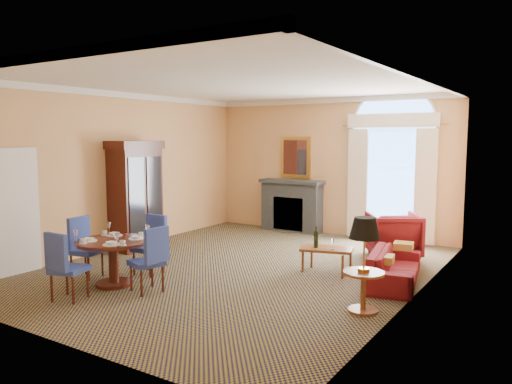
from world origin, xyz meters
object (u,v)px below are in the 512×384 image
Objects in this scene: armoire at (136,197)px; side_table at (364,252)px; sofa at (394,267)px; coffee_table at (326,249)px; armchair at (393,235)px; dining_table at (113,251)px.

side_table is at bearing -11.92° from armoire.
side_table reaches higher than sofa.
coffee_table is (4.11, 0.35, -0.66)m from armoire.
armchair is (4.73, 2.06, -0.64)m from armoire.
side_table is (0.05, -1.50, 0.55)m from sofa.
dining_table reaches higher than coffee_table.
sofa is (3.63, 2.45, -0.28)m from dining_table.
dining_table is (1.64, -2.07, -0.53)m from armoire.
armoire is 1.25× the size of sofa.
armchair is at bearing 53.49° from coffee_table.
sofa is 1.60m from side_table.
armoire reaches higher than dining_table.
dining_table is at bearing -152.12° from coffee_table.
dining_table reaches higher than sofa.
side_table is at bearing 14.38° from dining_table.
dining_table reaches higher than armchair.
coffee_table is at bearing 129.46° from side_table.
coffee_table is at bearing 44.33° from dining_table.
side_table is (3.68, 0.94, 0.27)m from dining_table.
dining_table is at bearing 21.37° from armchair.
side_table reaches higher than armchair.
coffee_table is (-0.63, -1.71, -0.02)m from armchair.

